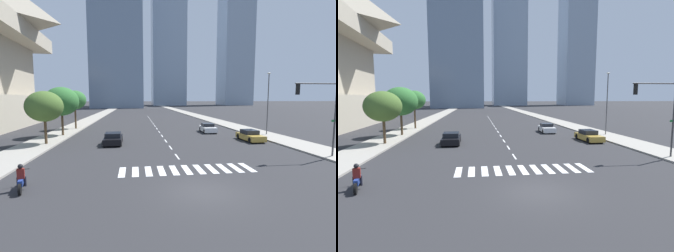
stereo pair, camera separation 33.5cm
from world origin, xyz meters
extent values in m
plane|color=#28282B|center=(0.00, 0.00, 0.00)|extent=(800.00, 800.00, 0.00)
cube|color=gray|center=(13.90, 30.00, 0.07)|extent=(4.00, 260.00, 0.15)
cube|color=gray|center=(-13.90, 30.00, 0.07)|extent=(4.00, 260.00, 0.15)
cube|color=silver|center=(-4.50, 4.18, 0.00)|extent=(0.45, 2.38, 0.01)
cube|color=silver|center=(-3.60, 4.18, 0.00)|extent=(0.45, 2.38, 0.01)
cube|color=silver|center=(-2.70, 4.18, 0.00)|extent=(0.45, 2.38, 0.01)
cube|color=silver|center=(-1.80, 4.18, 0.00)|extent=(0.45, 2.38, 0.01)
cube|color=silver|center=(-0.90, 4.18, 0.00)|extent=(0.45, 2.38, 0.01)
cube|color=silver|center=(0.00, 4.18, 0.00)|extent=(0.45, 2.38, 0.01)
cube|color=silver|center=(0.90, 4.18, 0.00)|extent=(0.45, 2.38, 0.01)
cube|color=silver|center=(1.80, 4.18, 0.00)|extent=(0.45, 2.38, 0.01)
cube|color=silver|center=(2.70, 4.18, 0.00)|extent=(0.45, 2.38, 0.01)
cube|color=silver|center=(3.60, 4.18, 0.00)|extent=(0.45, 2.38, 0.01)
cube|color=silver|center=(4.50, 4.18, 0.00)|extent=(0.45, 2.38, 0.01)
cube|color=silver|center=(0.00, 8.18, 0.00)|extent=(0.14, 2.00, 0.01)
cube|color=silver|center=(0.00, 12.18, 0.00)|extent=(0.14, 2.00, 0.01)
cube|color=silver|center=(0.00, 16.18, 0.00)|extent=(0.14, 2.00, 0.01)
cube|color=silver|center=(0.00, 20.18, 0.00)|extent=(0.14, 2.00, 0.01)
cube|color=silver|center=(0.00, 24.18, 0.00)|extent=(0.14, 2.00, 0.01)
cube|color=silver|center=(0.00, 28.18, 0.00)|extent=(0.14, 2.00, 0.01)
cube|color=silver|center=(0.00, 32.18, 0.00)|extent=(0.14, 2.00, 0.01)
cube|color=silver|center=(0.00, 36.18, 0.00)|extent=(0.14, 2.00, 0.01)
cube|color=silver|center=(0.00, 40.18, 0.00)|extent=(0.14, 2.00, 0.01)
cube|color=silver|center=(0.00, 44.18, 0.00)|extent=(0.14, 2.00, 0.01)
cube|color=silver|center=(0.00, 48.18, 0.00)|extent=(0.14, 2.00, 0.01)
cube|color=silver|center=(0.00, 52.18, 0.00)|extent=(0.14, 2.00, 0.01)
cube|color=silver|center=(0.00, 56.18, 0.00)|extent=(0.14, 2.00, 0.01)
cylinder|color=black|center=(-10.02, 2.30, 0.30)|extent=(0.28, 0.61, 0.60)
cylinder|color=black|center=(-9.58, 0.78, 0.30)|extent=(0.28, 0.61, 0.60)
cube|color=navy|center=(-9.80, 1.54, 0.52)|extent=(0.56, 1.27, 0.32)
cylinder|color=#B2B2B7|center=(-9.99, 2.20, 0.60)|extent=(0.15, 0.32, 0.67)
cylinder|color=black|center=(-10.00, 2.25, 0.97)|extent=(0.68, 0.23, 0.04)
cube|color=maroon|center=(-9.77, 1.44, 0.96)|extent=(0.41, 0.33, 0.55)
sphere|color=black|center=(-9.77, 1.44, 1.36)|extent=(0.26, 0.26, 0.26)
cylinder|color=black|center=(-9.97, 1.49, 0.47)|extent=(0.15, 0.15, 0.55)
cylinder|color=black|center=(-9.63, 1.59, 0.47)|extent=(0.15, 0.15, 0.55)
cube|color=black|center=(-5.98, 15.01, 0.48)|extent=(1.93, 4.43, 0.64)
cube|color=black|center=(-5.97, 14.79, 1.04)|extent=(1.67, 2.00, 0.49)
cylinder|color=black|center=(-6.84, 16.49, 0.32)|extent=(0.23, 0.64, 0.64)
cylinder|color=black|center=(-5.15, 16.51, 0.32)|extent=(0.23, 0.64, 0.64)
cylinder|color=black|center=(-6.80, 13.50, 0.32)|extent=(0.23, 0.64, 0.64)
cylinder|color=black|center=(-5.11, 13.52, 0.32)|extent=(0.23, 0.64, 0.64)
cube|color=#B28E38|center=(9.98, 15.02, 0.47)|extent=(1.89, 4.38, 0.62)
cube|color=black|center=(9.97, 15.23, 1.03)|extent=(1.61, 2.00, 0.50)
cylinder|color=black|center=(10.82, 13.57, 0.32)|extent=(0.24, 0.65, 0.64)
cylinder|color=black|center=(9.23, 13.52, 0.32)|extent=(0.24, 0.65, 0.64)
cylinder|color=black|center=(10.73, 16.51, 0.32)|extent=(0.24, 0.65, 0.64)
cylinder|color=black|center=(9.14, 16.46, 0.32)|extent=(0.24, 0.65, 0.64)
cube|color=silver|center=(7.14, 22.88, 0.50)|extent=(2.03, 4.32, 0.69)
cube|color=black|center=(7.15, 23.09, 1.08)|extent=(1.69, 1.98, 0.47)
cylinder|color=black|center=(7.88, 21.41, 0.32)|extent=(0.25, 0.65, 0.64)
cylinder|color=black|center=(6.24, 21.49, 0.32)|extent=(0.25, 0.65, 0.64)
cylinder|color=black|center=(8.03, 24.28, 0.32)|extent=(0.25, 0.65, 0.64)
cylinder|color=black|center=(6.39, 24.36, 0.32)|extent=(0.25, 0.65, 0.64)
cylinder|color=#333335|center=(13.00, 6.05, 3.38)|extent=(0.14, 0.14, 6.46)
cylinder|color=#333335|center=(11.12, 6.05, 6.21)|extent=(3.77, 0.10, 0.10)
cube|color=black|center=(9.48, 6.05, 5.76)|extent=(0.20, 0.28, 0.90)
sphere|color=red|center=(9.48, 6.05, 6.06)|extent=(0.18, 0.18, 0.18)
sphere|color=orange|center=(9.48, 6.05, 5.76)|extent=(0.18, 0.18, 0.18)
sphere|color=green|center=(9.48, 6.05, 5.46)|extent=(0.18, 0.18, 0.18)
cube|color=#19662D|center=(13.00, 6.05, 3.15)|extent=(0.60, 0.04, 0.18)
cylinder|color=#3F3F42|center=(14.20, 18.89, 4.19)|extent=(0.12, 0.12, 8.09)
ellipsoid|color=beige|center=(14.20, 18.89, 8.34)|extent=(0.50, 0.24, 0.20)
cylinder|color=#4C3823|center=(-13.10, 15.31, 1.39)|extent=(0.28, 0.28, 2.48)
ellipsoid|color=#426028|center=(-13.10, 15.31, 4.16)|extent=(3.83, 3.83, 3.26)
cylinder|color=#4C3823|center=(-13.10, 21.66, 1.50)|extent=(0.28, 0.28, 2.71)
ellipsoid|color=#2D662D|center=(-13.10, 21.66, 4.62)|extent=(4.40, 4.40, 3.74)
cylinder|color=#4C3823|center=(-13.10, 29.06, 1.75)|extent=(0.28, 0.28, 3.19)
ellipsoid|color=#2D662D|center=(-13.10, 29.06, 4.76)|extent=(3.54, 3.54, 3.01)
cube|color=slate|center=(-12.22, 121.80, 50.74)|extent=(26.09, 20.91, 101.48)
cube|color=#8C9EB2|center=(20.26, 165.14, 41.03)|extent=(22.82, 21.15, 82.05)
cube|color=#8C9EB2|center=(69.07, 164.11, 42.93)|extent=(20.69, 20.90, 85.87)
camera|label=1|loc=(-3.58, -12.60, 5.02)|focal=26.57mm
camera|label=2|loc=(-3.25, -12.64, 5.02)|focal=26.57mm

